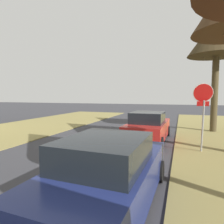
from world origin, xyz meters
TOP-DOWN VIEW (x-y plane):
  - stop_sign_far at (4.71, 12.83)m, footprint 0.82×0.76m
  - street_tree_right_far at (5.91, 18.32)m, footprint 3.61×3.61m
  - parked_sedan_navy at (2.40, 7.63)m, footprint 2.06×4.45m
  - parked_sedan_red at (2.21, 14.27)m, footprint 2.06×4.45m

SIDE VIEW (x-z plane):
  - parked_sedan_navy at x=2.40m, z-range -0.06..1.51m
  - parked_sedan_red at x=2.21m, z-range -0.06..1.51m
  - stop_sign_far at x=4.71m, z-range 0.69..3.60m
  - street_tree_right_far at x=5.91m, z-range 2.44..9.93m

